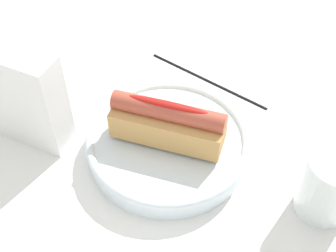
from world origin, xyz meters
TOP-DOWN VIEW (x-y plane):
  - ground_plane at (0.00, 0.00)m, footprint 2.40×2.40m
  - serving_bowl at (-0.02, 0.01)m, footprint 0.23×0.23m
  - hotdog_front at (-0.02, 0.01)m, footprint 0.16×0.08m
  - water_glass at (-0.23, -0.01)m, footprint 0.07×0.07m
  - napkin_box at (0.17, 0.07)m, footprint 0.11×0.05m
  - chopstick_near at (0.00, -0.15)m, footprint 0.22×0.03m

SIDE VIEW (x-z plane):
  - ground_plane at x=0.00m, z-range 0.00..0.00m
  - chopstick_near at x=0.00m, z-range 0.00..0.01m
  - serving_bowl at x=-0.02m, z-range 0.00..0.04m
  - water_glass at x=-0.23m, z-range 0.00..0.09m
  - hotdog_front at x=-0.02m, z-range 0.03..0.10m
  - napkin_box at x=0.17m, z-range 0.00..0.15m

